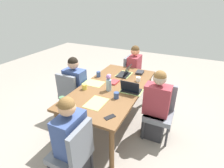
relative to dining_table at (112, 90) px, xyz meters
The scene contains 25 objects.
ground_plane 0.68m from the dining_table, ahead, with size 10.00×10.00×0.00m, color gray.
dining_table is the anchor object (origin of this frame).
chair_far_left_near 0.85m from the dining_table, 98.05° to the left, with size 0.44×0.44×0.90m.
person_far_left_near 0.78m from the dining_table, 93.15° to the left, with size 0.36×0.40×1.19m.
chair_head_left_left_mid 1.31m from the dining_table, behind, with size 0.44×0.44×0.90m.
person_head_left_left_mid 1.25m from the dining_table, behind, with size 0.40×0.36×1.19m.
chair_near_left_far 0.88m from the dining_table, 86.52° to the right, with size 0.44×0.44×0.90m.
person_near_left_far 0.81m from the dining_table, 91.61° to the right, with size 0.36×0.40×1.19m.
chair_head_right_right_near 1.33m from the dining_table, ahead, with size 0.44×0.44×0.90m.
person_head_right_right_near 1.27m from the dining_table, ahead, with size 0.40×0.36×1.19m.
flower_vase 0.27m from the dining_table, behind, with size 0.10×0.10×0.29m.
placemat_far_left_near 0.37m from the dining_table, 93.00° to the left, with size 0.36×0.26×0.00m, color #9EBC66.
placemat_head_left_left_mid 0.59m from the dining_table, behind, with size 0.36×0.26×0.00m, color #9EBC66.
placemat_near_left_far 0.37m from the dining_table, 91.60° to the right, with size 0.36×0.26×0.00m, color #9EBC66.
placemat_head_right_right_near 0.60m from the dining_table, ahead, with size 0.36×0.26×0.00m, color #9EBC66.
laptop_head_right_right_near 0.57m from the dining_table, ahead, with size 0.32×0.22×0.21m.
laptop_near_left_far 0.38m from the dining_table, 95.75° to the right, with size 0.22×0.32×0.21m.
coffee_mug_near_left 0.52m from the dining_table, 56.89° to the left, with size 0.08×0.08×0.10m, color #33477A.
coffee_mug_near_right 0.92m from the dining_table, 152.23° to the left, with size 0.08×0.08×0.11m, color #47704C.
coffee_mug_centre_left 0.49m from the dining_table, 127.06° to the left, with size 0.08×0.08×0.09m, color #DBC64C.
coffee_mug_centre_right 0.42m from the dining_table, 145.27° to the right, with size 0.08×0.08×0.10m, color #33477A.
coffee_mug_far_left 0.55m from the dining_table, 40.13° to the right, with size 0.08×0.08×0.08m, color white.
book_red_cover 0.18m from the dining_table, 12.69° to the left, with size 0.20×0.14×0.03m, color #B73338.
book_blue_cover 0.84m from the dining_table, 18.06° to the right, with size 0.20×0.14×0.04m, color #28282D.
phone_black 0.89m from the dining_table, 156.47° to the right, with size 0.15×0.07×0.01m, color black.
Camera 1 is at (-2.48, -1.17, 2.15)m, focal length 28.13 mm.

